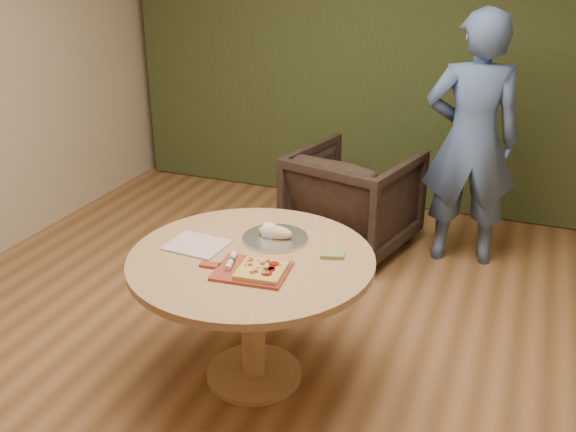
% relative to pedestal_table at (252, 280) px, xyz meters
% --- Properties ---
extents(room_shell, '(5.04, 6.04, 2.84)m').
position_rel_pedestal_table_xyz_m(room_shell, '(0.04, -0.08, 0.79)').
color(room_shell, '#97663C').
rests_on(room_shell, ground).
extents(curtain, '(4.80, 0.14, 2.78)m').
position_rel_pedestal_table_xyz_m(curtain, '(0.04, 2.82, 0.79)').
color(curtain, '#2A3719').
rests_on(curtain, ground).
extents(pedestal_table, '(1.27, 1.27, 0.75)m').
position_rel_pedestal_table_xyz_m(pedestal_table, '(0.00, 0.00, 0.00)').
color(pedestal_table, tan).
rests_on(pedestal_table, ground).
extents(pizza_paddle, '(0.46, 0.31, 0.01)m').
position_rel_pedestal_table_xyz_m(pizza_paddle, '(0.07, -0.16, 0.15)').
color(pizza_paddle, '#9D3B27').
rests_on(pizza_paddle, pedestal_table).
extents(flatbread_pizza, '(0.24, 0.24, 0.04)m').
position_rel_pedestal_table_xyz_m(flatbread_pizza, '(0.13, -0.17, 0.17)').
color(flatbread_pizza, '#DFAA57').
rests_on(flatbread_pizza, pizza_paddle).
extents(cutlery_roll, '(0.07, 0.20, 0.03)m').
position_rel_pedestal_table_xyz_m(cutlery_roll, '(-0.05, -0.14, 0.17)').
color(cutlery_roll, beige).
rests_on(cutlery_roll, pizza_paddle).
extents(newspaper, '(0.32, 0.27, 0.01)m').
position_rel_pedestal_table_xyz_m(newspaper, '(-0.32, 0.00, 0.15)').
color(newspaper, white).
rests_on(newspaper, pedestal_table).
extents(serving_tray, '(0.36, 0.36, 0.02)m').
position_rel_pedestal_table_xyz_m(serving_tray, '(0.04, 0.22, 0.15)').
color(serving_tray, silver).
rests_on(serving_tray, pedestal_table).
extents(bread_roll, '(0.19, 0.09, 0.09)m').
position_rel_pedestal_table_xyz_m(bread_roll, '(0.03, 0.22, 0.18)').
color(bread_roll, beige).
rests_on(bread_roll, serving_tray).
extents(green_packet, '(0.14, 0.13, 0.02)m').
position_rel_pedestal_table_xyz_m(green_packet, '(0.39, 0.16, 0.15)').
color(green_packet, olive).
rests_on(green_packet, pedestal_table).
extents(armchair, '(1.01, 0.97, 0.87)m').
position_rel_pedestal_table_xyz_m(armchair, '(0.04, 1.80, -0.18)').
color(armchair, black).
rests_on(armchair, ground).
extents(person_standing, '(0.75, 0.57, 1.84)m').
position_rel_pedestal_table_xyz_m(person_standing, '(0.86, 1.89, 0.31)').
color(person_standing, '#466297').
rests_on(person_standing, ground).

